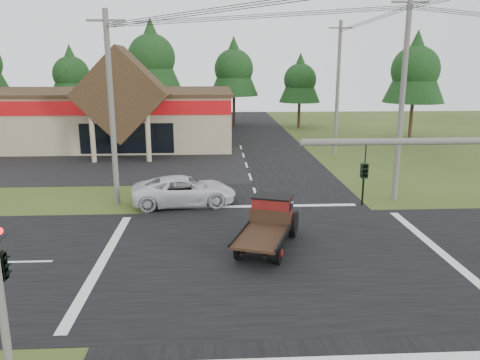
{
  "coord_description": "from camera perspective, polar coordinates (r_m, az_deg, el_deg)",
  "views": [
    {
      "loc": [
        -2.4,
        -17.77,
        7.7
      ],
      "look_at": [
        -1.23,
        4.36,
        2.2
      ],
      "focal_mm": 35.0,
      "sensor_mm": 36.0,
      "label": 1
    }
  ],
  "objects": [
    {
      "name": "ground",
      "position": [
        19.52,
        4.34,
        -9.34
      ],
      "size": [
        120.0,
        120.0,
        0.0
      ],
      "primitive_type": "plane",
      "color": "#324619",
      "rests_on": "ground"
    },
    {
      "name": "road_ns",
      "position": [
        19.51,
        4.34,
        -9.31
      ],
      "size": [
        12.0,
        120.0,
        0.02
      ],
      "primitive_type": "cube",
      "color": "black",
      "rests_on": "ground"
    },
    {
      "name": "road_ew",
      "position": [
        19.51,
        4.34,
        -9.31
      ],
      "size": [
        120.0,
        12.0,
        0.02
      ],
      "primitive_type": "cube",
      "color": "black",
      "rests_on": "ground"
    },
    {
      "name": "parking_apron",
      "position": [
        39.32,
        -20.14,
        1.81
      ],
      "size": [
        28.0,
        14.0,
        0.02
      ],
      "primitive_type": "cube",
      "color": "black",
      "rests_on": "ground"
    },
    {
      "name": "cvs_building",
      "position": [
        49.42,
        -18.8,
        7.49
      ],
      "size": [
        30.4,
        18.2,
        9.19
      ],
      "color": "tan",
      "rests_on": "ground"
    },
    {
      "name": "utility_pole_nw",
      "position": [
        26.47,
        -15.4,
        8.44
      ],
      "size": [
        2.0,
        0.3,
        10.5
      ],
      "color": "#595651",
      "rests_on": "ground"
    },
    {
      "name": "utility_pole_ne",
      "position": [
        27.85,
        19.17,
        9.45
      ],
      "size": [
        2.0,
        0.3,
        11.5
      ],
      "color": "#595651",
      "rests_on": "ground"
    },
    {
      "name": "utility_pole_n",
      "position": [
        41.16,
        11.82,
        10.92
      ],
      "size": [
        2.0,
        0.3,
        11.2
      ],
      "color": "#595651",
      "rests_on": "ground"
    },
    {
      "name": "tree_row_b",
      "position": [
        62.32,
        -19.91,
        12.22
      ],
      "size": [
        5.6,
        5.6,
        10.1
      ],
      "color": "#332316",
      "rests_on": "ground"
    },
    {
      "name": "tree_row_c",
      "position": [
        59.27,
        -10.76,
        14.69
      ],
      "size": [
        7.28,
        7.28,
        13.13
      ],
      "color": "#332316",
      "rests_on": "ground"
    },
    {
      "name": "tree_row_d",
      "position": [
        59.82,
        -0.76,
        13.63
      ],
      "size": [
        6.16,
        6.16,
        11.11
      ],
      "color": "#332316",
      "rests_on": "ground"
    },
    {
      "name": "tree_row_e",
      "position": [
        58.73,
        7.33,
        12.21
      ],
      "size": [
        5.04,
        5.04,
        9.09
      ],
      "color": "#332316",
      "rests_on": "ground"
    },
    {
      "name": "tree_side_ne",
      "position": [
        51.95,
        20.62,
        12.72
      ],
      "size": [
        6.16,
        6.16,
        11.11
      ],
      "color": "#332316",
      "rests_on": "ground"
    },
    {
      "name": "antique_flatbed_truck",
      "position": [
        20.03,
        3.33,
        -5.47
      ],
      "size": [
        3.48,
        5.39,
        2.1
      ],
      "primitive_type": null,
      "rotation": [
        0.0,
        0.0,
        -0.34
      ],
      "color": "#630E10",
      "rests_on": "ground"
    },
    {
      "name": "white_pickup",
      "position": [
        26.41,
        -6.83,
        -1.3
      ],
      "size": [
        6.07,
        3.38,
        1.6
      ],
      "primitive_type": "imported",
      "rotation": [
        0.0,
        0.0,
        1.7
      ],
      "color": "silver",
      "rests_on": "ground"
    }
  ]
}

